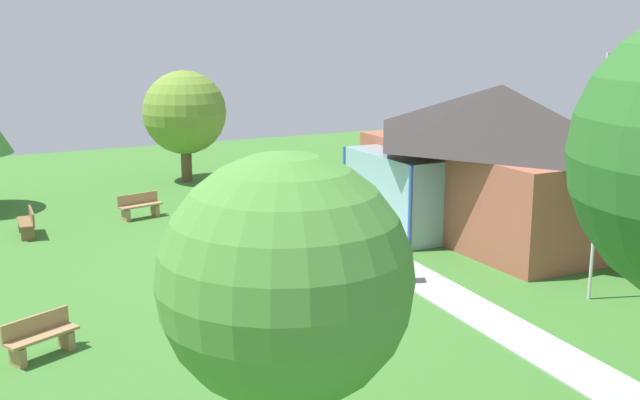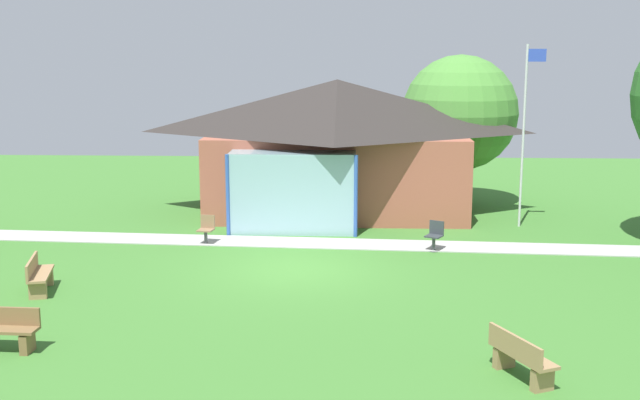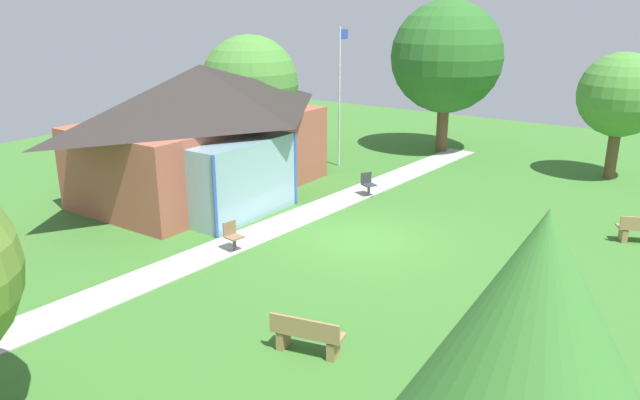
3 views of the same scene
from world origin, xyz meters
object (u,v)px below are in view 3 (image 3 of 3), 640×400
Objects in this scene: tree_lawn_corner at (530,374)px; tree_behind_pavilion_right at (250,85)px; tree_far_east at (621,95)px; patio_chair_lawn_spare at (368,185)px; patio_chair_west at (233,237)px; tree_east_hedge at (447,57)px; bench_mid_left at (307,335)px; bench_front_left at (501,380)px; flagpole at (340,91)px; pavilion at (205,128)px.

tree_behind_pavilion_right reaches higher than tree_lawn_corner.
tree_lawn_corner reaches higher than tree_far_east.
tree_lawn_corner is at bearing -172.52° from tree_far_east.
patio_chair_lawn_spare is 0.17× the size of tree_lawn_corner.
patio_chair_west is at bearing 55.58° from tree_lawn_corner.
tree_far_east is 0.72× the size of tree_east_hedge.
bench_mid_left is 1.03× the size of bench_front_left.
tree_behind_pavilion_right is (-6.15, 13.72, 0.07)m from tree_far_east.
tree_far_east is 21.57m from tree_lawn_corner.
bench_front_left is (-12.34, -11.42, -2.84)m from flagpole.
patio_chair_west is at bearing -142.40° from tree_behind_pavilion_right.
bench_mid_left is 0.30× the size of tree_lawn_corner.
patio_chair_lawn_spare is 0.17× the size of tree_far_east.
tree_far_east reaches higher than pavilion.
tree_far_east reaches higher than bench_mid_left.
patio_chair_lawn_spare is 10.69m from tree_far_east.
patio_chair_west is 16.46m from tree_far_east.
pavilion reaches higher than patio_chair_west.
bench_mid_left is 5.84m from patio_chair_west.
tree_east_hedge is (21.94, 10.41, 0.84)m from tree_lawn_corner.
patio_chair_west is (-3.74, -4.67, -2.04)m from pavilion.
tree_east_hedge reaches higher than bench_mid_left.
tree_east_hedge reaches higher than tree_lawn_corner.
tree_far_east is at bearing -94.16° from tree_east_hedge.
tree_east_hedge is at bearing -26.45° from flagpole.
tree_far_east is (4.54, -10.13, 0.11)m from flagpole.
patio_chair_west is 12.72m from tree_lawn_corner.
bench_mid_left is (-6.91, -9.57, -2.06)m from pavilion.
bench_mid_left is at bearing -76.44° from bench_front_left.
tree_far_east is at bearing -65.85° from tree_behind_pavilion_right.
tree_lawn_corner is (-10.70, -14.83, 1.12)m from pavilion.
tree_lawn_corner reaches higher than pavilion.
bench_front_left is 18.69m from tree_behind_pavilion_right.
tree_east_hedge is at bearing 92.70° from bench_mid_left.
tree_lawn_corner reaches higher than bench_front_left.
tree_east_hedge reaches higher than flagpole.
pavilion is 6.48m from flagpole.
pavilion is 6.32m from patio_chair_west.
patio_chair_lawn_spare is at bearing -174.73° from patio_chair_west.
bench_mid_left is (-13.06, -7.69, -2.84)m from flagpole.
patio_chair_west is (3.17, 4.90, 0.01)m from bench_mid_left.
pavilion is at bearing 158.56° from tree_east_hedge.
tree_east_hedge reaches higher than patio_chair_west.
tree_east_hedge is (11.24, -4.41, 1.96)m from pavilion.
flagpole is 1.17× the size of tree_far_east.
tree_far_east is (10.69, -12.02, 0.90)m from pavilion.
flagpole is 5.35m from patio_chair_lawn_spare.
bench_mid_left is 0.31× the size of tree_far_east.
patio_chair_west is (-6.76, 0.50, 0.00)m from patio_chair_lawn_spare.
tree_far_east is (7.67, -6.85, 2.94)m from patio_chair_lawn_spare.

